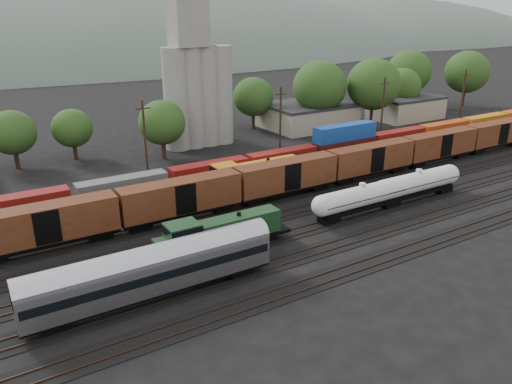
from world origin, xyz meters
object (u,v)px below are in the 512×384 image
tank_car_a (361,197)px  orange_locomotive (251,174)px  passenger_coach (153,269)px  green_locomotive (217,234)px  grain_silo (197,85)px

tank_car_a → orange_locomotive: bearing=114.7°
passenger_coach → orange_locomotive: size_ratio=1.34×
green_locomotive → passenger_coach: (-8.75, -5.00, 0.77)m
tank_car_a → passenger_coach: 29.34m
tank_car_a → grain_silo: grain_silo is taller
green_locomotive → tank_car_a: size_ratio=1.03×
passenger_coach → grain_silo: size_ratio=0.77×
green_locomotive → tank_car_a: green_locomotive is taller
tank_car_a → passenger_coach: (-28.90, -5.00, 0.76)m
green_locomotive → grain_silo: (17.62, 41.00, 8.91)m
green_locomotive → tank_car_a: (20.15, 0.00, 0.02)m
passenger_coach → tank_car_a: bearing=9.8°
green_locomotive → orange_locomotive: bearing=48.5°
passenger_coach → green_locomotive: bearing=29.7°
tank_car_a → orange_locomotive: 16.51m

